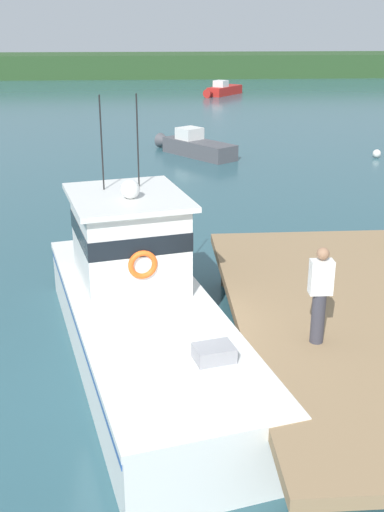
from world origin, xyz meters
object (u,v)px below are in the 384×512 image
object	(u,v)px
moored_boat_mid_harbor	(223,90)
mooring_buoy_channel_marker	(377,154)
main_fishing_boat	(138,304)
deckhand_by_the_boat	(320,293)
moored_boat_far_right	(194,146)

from	to	relation	value
moored_boat_mid_harbor	mooring_buoy_channel_marker	xyz separation A→B (m)	(4.32, -25.38, -0.23)
main_fishing_boat	deckhand_by_the_boat	xyz separation A→B (m)	(2.92, -2.05, 1.05)
deckhand_by_the_boat	mooring_buoy_channel_marker	size ratio (longest dim) A/B	4.27
main_fishing_boat	mooring_buoy_channel_marker	bearing A→B (deg)	57.95
main_fishing_boat	mooring_buoy_channel_marker	xyz separation A→B (m)	(10.86, 17.34, -0.82)
main_fishing_boat	moored_boat_far_right	xyz separation A→B (m)	(2.40, 18.52, -0.58)
main_fishing_boat	deckhand_by_the_boat	distance (m)	3.72
moored_boat_far_right	mooring_buoy_channel_marker	bearing A→B (deg)	-7.97
main_fishing_boat	moored_boat_far_right	distance (m)	18.69
deckhand_by_the_boat	moored_boat_far_right	bearing A→B (deg)	91.44
moored_boat_mid_harbor	mooring_buoy_channel_marker	distance (m)	25.75
deckhand_by_the_boat	moored_boat_far_right	world-z (taller)	deckhand_by_the_boat
main_fishing_boat	moored_boat_far_right	world-z (taller)	main_fishing_boat
mooring_buoy_channel_marker	moored_boat_mid_harbor	bearing A→B (deg)	99.66
deckhand_by_the_boat	moored_boat_mid_harbor	xyz separation A→B (m)	(3.61, 44.78, -1.64)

